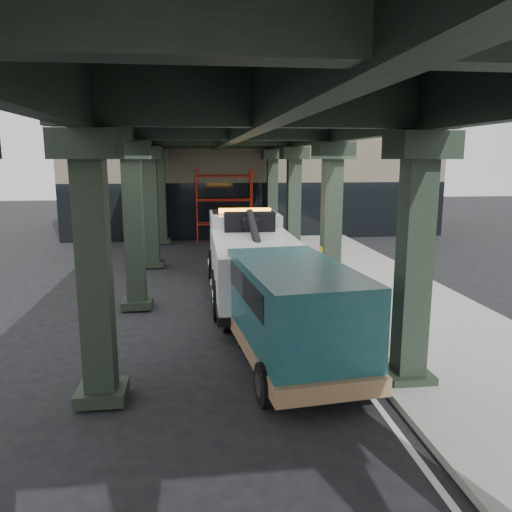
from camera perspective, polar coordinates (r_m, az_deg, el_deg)
ground at (r=13.86m, az=-0.02°, el=-7.95°), size 90.00×90.00×0.00m
sidewalk at (r=16.79m, az=14.61°, el=-4.64°), size 5.00×40.00×0.15m
lane_stripe at (r=16.01m, az=5.19°, el=-5.35°), size 0.12×38.00×0.01m
viaduct at (r=15.09m, az=-2.52°, el=14.65°), size 7.40×32.00×6.40m
building at (r=33.21m, az=-0.77°, el=10.14°), size 22.00×10.00×8.00m
scaffolding at (r=27.80m, az=-3.68°, el=6.05°), size 3.08×0.88×4.00m
tow_truck at (r=16.44m, az=-0.63°, el=0.18°), size 2.72×8.87×2.90m
towed_van at (r=11.08m, az=3.86°, el=-6.11°), size 2.80×5.90×2.31m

